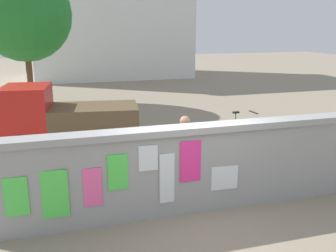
{
  "coord_description": "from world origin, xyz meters",
  "views": [
    {
      "loc": [
        -2.36,
        -6.27,
        3.45
      ],
      "look_at": [
        0.22,
        2.46,
        1.03
      ],
      "focal_mm": 40.85,
      "sensor_mm": 36.0,
      "label": 1
    }
  ],
  "objects": [
    {
      "name": "person_walking",
      "position": [
        0.16,
        1.01,
        0.99
      ],
      "size": [
        0.48,
        0.48,
        1.62
      ],
      "color": "#BF6626",
      "rests_on": "ground"
    },
    {
      "name": "motorcycle",
      "position": [
        1.37,
        2.21,
        0.46
      ],
      "size": [
        1.88,
        0.68,
        0.87
      ],
      "color": "black",
      "rests_on": "ground"
    },
    {
      "name": "bicycle_near",
      "position": [
        2.86,
        3.78,
        0.36
      ],
      "size": [
        1.71,
        0.44,
        0.95
      ],
      "color": "black",
      "rests_on": "ground"
    },
    {
      "name": "auto_rickshaw_truck",
      "position": [
        -2.18,
        4.47,
        0.9
      ],
      "size": [
        3.77,
        1.97,
        1.85
      ],
      "color": "black",
      "rests_on": "ground"
    },
    {
      "name": "ground",
      "position": [
        0.0,
        8.0,
        0.0
      ],
      "size": [
        60.0,
        60.0,
        0.0
      ],
      "primitive_type": "plane",
      "color": "gray"
    },
    {
      "name": "building_background",
      "position": [
        1.49,
        20.3,
        4.26
      ],
      "size": [
        10.4,
        5.87,
        8.49
      ],
      "color": "white",
      "rests_on": "ground"
    },
    {
      "name": "bicycle_far",
      "position": [
        3.13,
        1.34,
        0.36
      ],
      "size": [
        1.71,
        0.44,
        0.95
      ],
      "color": "black",
      "rests_on": "ground"
    },
    {
      "name": "tree_roadside",
      "position": [
        -3.42,
        11.29,
        3.85
      ],
      "size": [
        3.9,
        3.9,
        5.81
      ],
      "color": "brown",
      "rests_on": "ground"
    },
    {
      "name": "poster_wall",
      "position": [
        -0.01,
        -0.0,
        0.86
      ],
      "size": [
        7.69,
        0.42,
        1.68
      ],
      "color": "#969696",
      "rests_on": "ground"
    }
  ]
}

